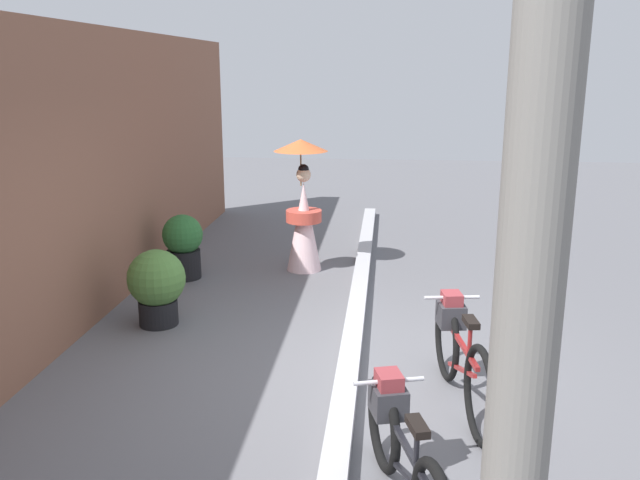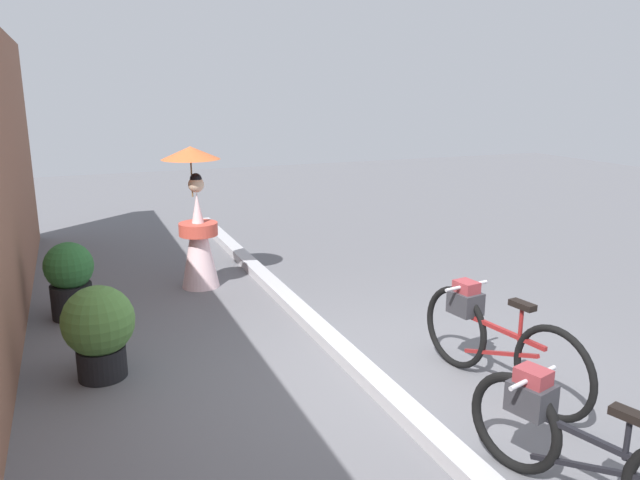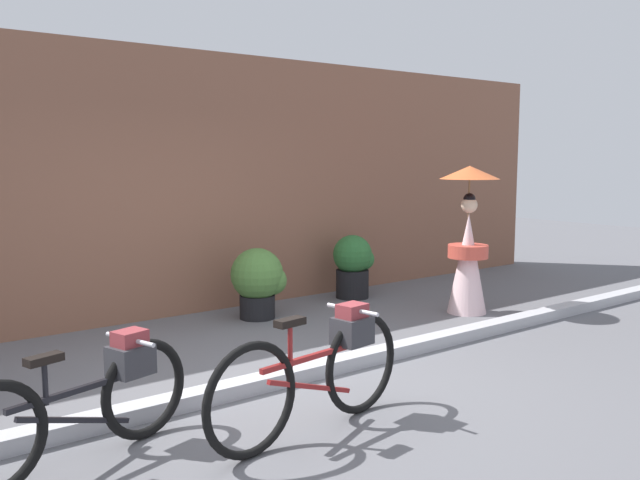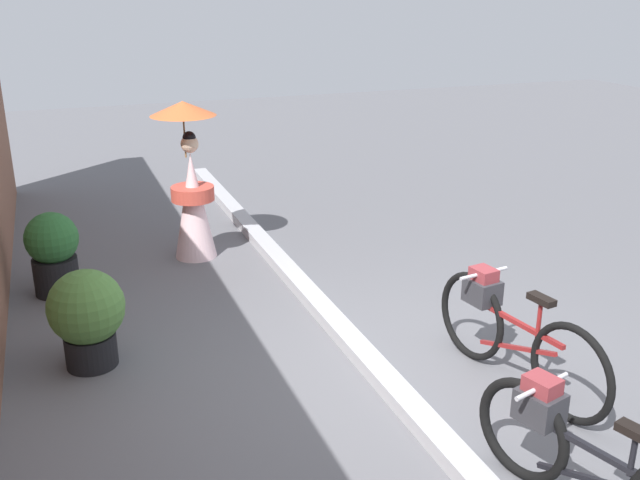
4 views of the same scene
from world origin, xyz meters
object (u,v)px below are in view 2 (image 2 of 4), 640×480
Objects in this scene: bicycle_far_side at (579,445)px; potted_plant_by_door at (100,327)px; potted_plant_small at (71,277)px; bicycle_near_officer at (494,338)px; person_with_parasol at (197,220)px.

potted_plant_by_door is at bearing 41.44° from bicycle_far_side.
potted_plant_by_door is (2.92, 2.58, 0.06)m from bicycle_far_side.
potted_plant_small is (4.59, 2.80, 0.06)m from bicycle_far_side.
bicycle_near_officer is 4.55m from potted_plant_small.
bicycle_near_officer reaches higher than potted_plant_by_door.
person_with_parasol reaches higher than bicycle_far_side.
person_with_parasol reaches higher than potted_plant_by_door.
bicycle_far_side is 0.94× the size of person_with_parasol.
bicycle_far_side is at bearing -138.56° from potted_plant_by_door.
potted_plant_by_door is 1.68m from potted_plant_small.
bicycle_far_side is (-1.45, 0.50, -0.04)m from bicycle_near_officer.
bicycle_near_officer is 1.01× the size of person_with_parasol.
potted_plant_by_door reaches higher than bicycle_far_side.
potted_plant_small is at bearing 46.47° from bicycle_near_officer.
bicycle_far_side is at bearing -148.57° from potted_plant_small.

